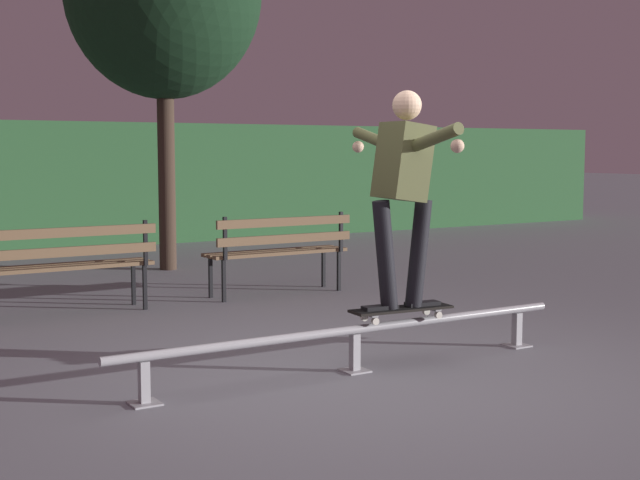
{
  "coord_description": "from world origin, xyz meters",
  "views": [
    {
      "loc": [
        -3.36,
        -4.93,
        1.55
      ],
      "look_at": [
        0.2,
        0.91,
        0.85
      ],
      "focal_mm": 49.37,
      "sensor_mm": 36.0,
      "label": 1
    }
  ],
  "objects": [
    {
      "name": "grind_rail",
      "position": [
        -0.0,
        0.11,
        0.25
      ],
      "size": [
        3.64,
        0.18,
        0.33
      ],
      "color": "#9E9EA3",
      "rests_on": "ground"
    },
    {
      "name": "park_bench_leftmost",
      "position": [
        -1.11,
        3.27,
        0.54
      ],
      "size": [
        1.6,
        0.43,
        0.88
      ],
      "color": "black",
      "rests_on": "ground"
    },
    {
      "name": "hedge_backdrop",
      "position": [
        0.0,
        9.46,
        1.0
      ],
      "size": [
        24.0,
        1.2,
        2.01
      ],
      "primitive_type": "cube",
      "color": "#2D5B33",
      "rests_on": "ground"
    },
    {
      "name": "skateboard",
      "position": [
        0.4,
        0.11,
        0.4
      ],
      "size": [
        0.79,
        0.27,
        0.09
      ],
      "color": "black",
      "rests_on": "grind_rail"
    },
    {
      "name": "park_bench_left_center",
      "position": [
        1.14,
        3.27,
        0.54
      ],
      "size": [
        1.6,
        0.43,
        0.88
      ],
      "color": "black",
      "rests_on": "ground"
    },
    {
      "name": "ground_plane",
      "position": [
        0.0,
        0.0,
        0.0
      ],
      "size": [
        90.0,
        90.0,
        0.0
      ],
      "primitive_type": "plane",
      "color": "slate"
    },
    {
      "name": "skateboarder",
      "position": [
        0.41,
        0.11,
        1.34
      ],
      "size": [
        0.63,
        1.41,
        1.56
      ],
      "color": "black",
      "rests_on": "skateboard"
    }
  ]
}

